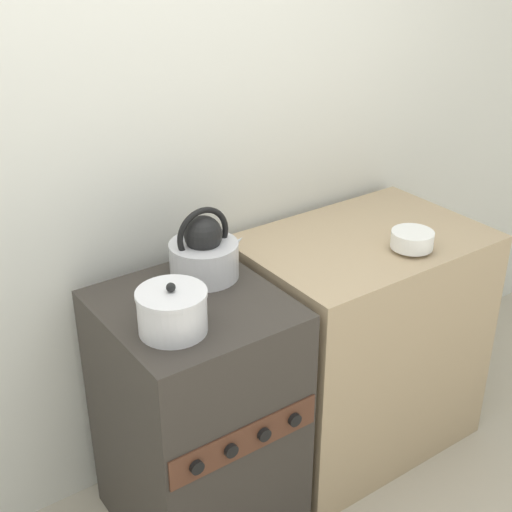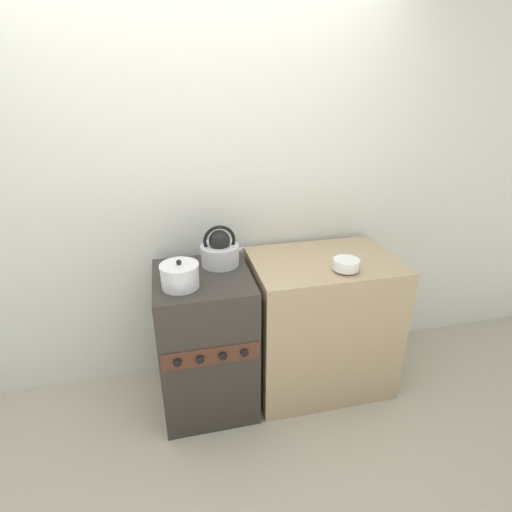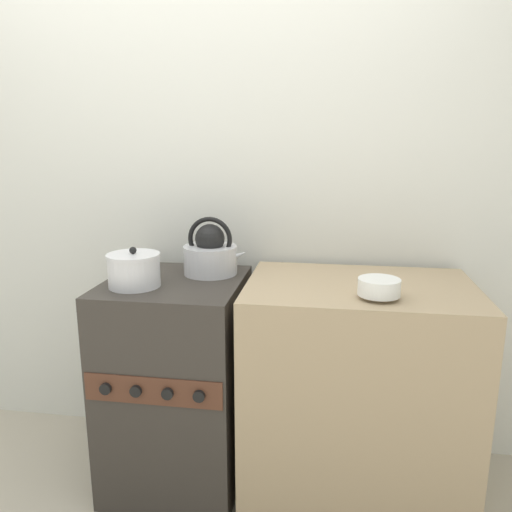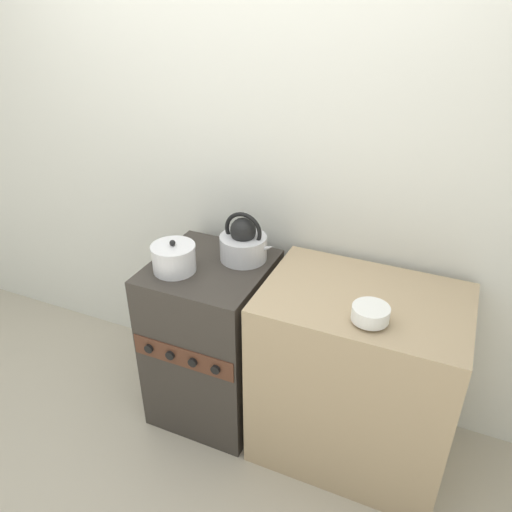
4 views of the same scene
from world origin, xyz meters
The scene contains 7 objects.
ground_plane centered at (0.00, 0.00, 0.00)m, with size 12.00×12.00×0.00m, color #B2A893.
wall_back centered at (0.00, 0.69, 1.25)m, with size 7.00×0.06×2.50m.
stove centered at (0.00, 0.29, 0.45)m, with size 0.56×0.60×0.91m.
counter centered at (0.76, 0.31, 0.46)m, with size 0.89×0.62×0.92m.
kettle centered at (0.13, 0.42, 1.00)m, with size 0.28×0.23×0.25m.
cooking_pot centered at (-0.13, 0.19, 0.97)m, with size 0.21×0.21×0.16m.
enamel_bowl centered at (0.81, 0.14, 0.96)m, with size 0.15×0.15×0.07m.
Camera 4 is at (1.04, -1.51, 2.13)m, focal length 35.00 mm.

